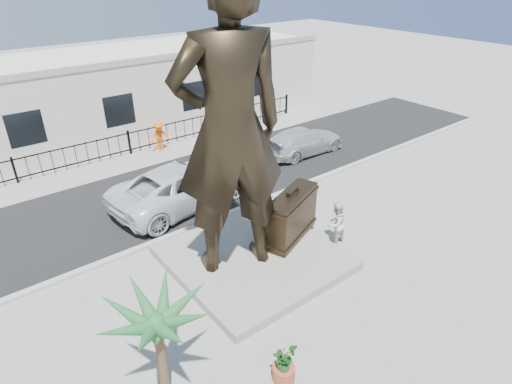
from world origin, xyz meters
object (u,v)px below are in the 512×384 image
(statue, at_px, (229,130))
(tourist, at_px, (336,223))
(suitcase, at_px, (292,216))
(car_white, at_px, (182,185))

(statue, height_order, tourist, statue)
(suitcase, distance_m, tourist, 1.61)
(statue, relative_size, car_white, 1.48)
(suitcase, height_order, tourist, suitcase)
(statue, xyz_separation_m, suitcase, (2.41, -0.17, -3.68))
(statue, xyz_separation_m, tourist, (3.67, -1.11, -4.01))
(tourist, bearing_deg, suitcase, -41.00)
(statue, relative_size, suitcase, 3.66)
(suitcase, bearing_deg, statue, 154.47)
(statue, distance_m, suitcase, 4.40)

